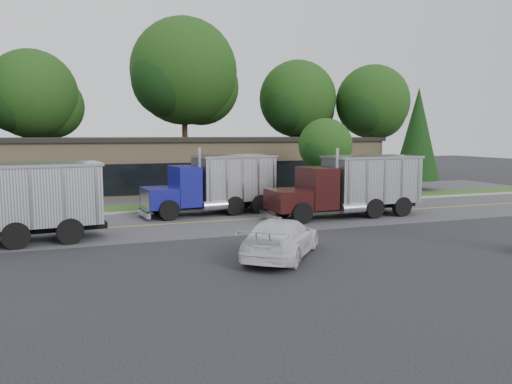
# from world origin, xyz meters

# --- Properties ---
(ground) EXTENTS (140.00, 140.00, 0.00)m
(ground) POSITION_xyz_m (0.00, 0.00, 0.00)
(ground) COLOR #333338
(ground) RESTS_ON ground
(road) EXTENTS (60.00, 8.00, 0.02)m
(road) POSITION_xyz_m (0.00, 9.00, 0.00)
(road) COLOR #56565B
(road) RESTS_ON ground
(center_line) EXTENTS (60.00, 0.12, 0.01)m
(center_line) POSITION_xyz_m (0.00, 9.00, 0.00)
(center_line) COLOR gold
(center_line) RESTS_ON ground
(curb) EXTENTS (60.00, 0.30, 0.12)m
(curb) POSITION_xyz_m (0.00, 13.20, 0.00)
(curb) COLOR #9E9E99
(curb) RESTS_ON ground
(grass_verge) EXTENTS (60.00, 3.40, 0.03)m
(grass_verge) POSITION_xyz_m (0.00, 15.00, 0.00)
(grass_verge) COLOR #2F581E
(grass_verge) RESTS_ON ground
(far_parking) EXTENTS (60.00, 7.00, 0.02)m
(far_parking) POSITION_xyz_m (0.00, 20.00, 0.00)
(far_parking) COLOR #56565B
(far_parking) RESTS_ON ground
(strip_mall) EXTENTS (32.00, 12.00, 4.00)m
(strip_mall) POSITION_xyz_m (2.00, 26.00, 2.00)
(strip_mall) COLOR tan
(strip_mall) RESTS_ON ground
(tree_far_b) EXTENTS (8.58, 8.07, 12.23)m
(tree_far_b) POSITION_xyz_m (-9.87, 34.10, 7.80)
(tree_far_b) COLOR #382619
(tree_far_b) RESTS_ON ground
(tree_far_c) EXTENTS (11.29, 10.62, 16.10)m
(tree_far_c) POSITION_xyz_m (4.17, 34.14, 10.28)
(tree_far_c) COLOR #382619
(tree_far_c) RESTS_ON ground
(tree_far_d) EXTENTS (8.68, 8.17, 12.38)m
(tree_far_d) POSITION_xyz_m (16.13, 33.10, 7.90)
(tree_far_d) COLOR #382619
(tree_far_d) RESTS_ON ground
(tree_far_e) EXTENTS (8.42, 7.92, 12.01)m
(tree_far_e) POSITION_xyz_m (24.13, 31.10, 7.66)
(tree_far_e) COLOR #382619
(tree_far_e) RESTS_ON ground
(evergreen_right) EXTENTS (3.68, 3.68, 8.37)m
(evergreen_right) POSITION_xyz_m (20.00, 18.00, 4.59)
(evergreen_right) COLOR #382619
(evergreen_right) RESTS_ON ground
(tree_verge) EXTENTS (4.00, 3.76, 5.70)m
(tree_verge) POSITION_xyz_m (10.06, 15.05, 3.62)
(tree_verge) COLOR #382619
(tree_verge) RESTS_ON ground
(dump_truck_blue) EXTENTS (7.80, 3.44, 3.36)m
(dump_truck_blue) POSITION_xyz_m (1.23, 11.52, 1.80)
(dump_truck_blue) COLOR black
(dump_truck_blue) RESTS_ON ground
(dump_truck_maroon) EXTENTS (8.98, 2.95, 3.36)m
(dump_truck_maroon) POSITION_xyz_m (8.12, 8.05, 1.81)
(dump_truck_maroon) COLOR black
(dump_truck_maroon) RESTS_ON ground
(rally_car) EXTENTS (4.74, 5.25, 1.47)m
(rally_car) POSITION_xyz_m (0.77, 0.74, 0.73)
(rally_car) COLOR silver
(rally_car) RESTS_ON ground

